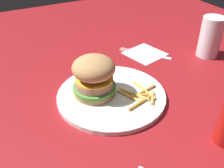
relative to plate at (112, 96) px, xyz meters
The scene contains 7 objects.
ground_plane 0.02m from the plate, 76.42° to the left, with size 1.60×1.60×0.00m, color maroon.
plate is the anchor object (origin of this frame).
sandwich 0.07m from the plate, 55.96° to the left, with size 0.10×0.10×0.10m.
fries_pile 0.07m from the plate, 125.05° to the right, with size 0.10×0.11×0.01m.
napkin 0.26m from the plate, 52.24° to the right, with size 0.11×0.11×0.00m, color white.
fork 0.26m from the plate, 51.89° to the right, with size 0.15×0.12×0.00m.
drink_glass 0.38m from the plate, 81.17° to the right, with size 0.07×0.07×0.12m.
Camera 1 is at (-0.44, 0.22, 0.38)m, focal length 40.85 mm.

